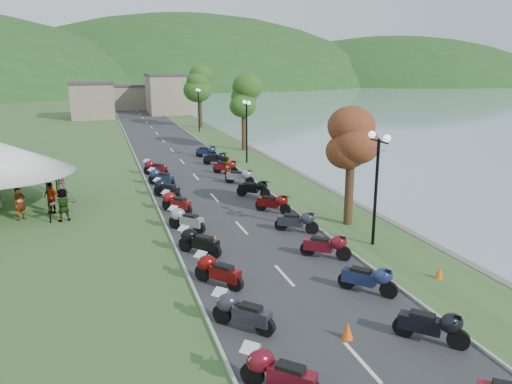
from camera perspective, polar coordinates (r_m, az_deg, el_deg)
road at (r=41.83m, az=-8.43°, el=3.44°), size 7.00×120.00×0.02m
hills_backdrop at (r=200.84m, az=-15.99°, el=11.68°), size 360.00×120.00×76.00m
far_building at (r=85.86m, az=-14.78°, el=10.40°), size 18.00×16.00×5.00m
moto_row_left at (r=18.40m, az=-4.47°, el=-9.14°), size 2.60×41.29×1.10m
moto_row_right at (r=25.55m, az=3.14°, el=-2.28°), size 2.60×40.10×1.10m
tree_lakeside at (r=24.96m, az=10.76°, el=3.57°), size 2.37×2.37×6.59m
pedestrian_a at (r=28.83m, az=-25.21°, el=-2.87°), size 0.79×0.78×1.76m
pedestrian_b at (r=33.57m, az=-21.37°, el=-0.16°), size 0.89×0.56×1.73m
traffic_cone_near at (r=15.49m, az=10.45°, el=-15.35°), size 0.34×0.34×0.54m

